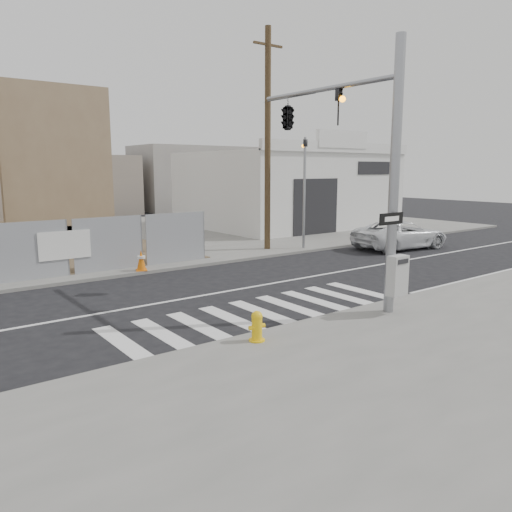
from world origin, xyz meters
TOP-DOWN VIEW (x-y plane):
  - ground at (0.00, 0.00)m, footprint 100.00×100.00m
  - sidewalk_far at (0.00, 14.00)m, footprint 50.00×20.00m
  - signal_pole at (2.49, -2.05)m, footprint 0.96×5.87m
  - far_signal_pole at (8.00, 4.60)m, footprint 0.16×0.20m
  - concrete_wall_right at (-0.50, 14.08)m, footprint 5.50×1.30m
  - auto_shop at (14.00, 12.97)m, footprint 12.00×10.20m
  - utility_pole_right at (6.50, 5.50)m, footprint 1.60×0.28m
  - fire_hydrant at (-1.70, -4.55)m, footprint 0.44×0.44m
  - suv at (12.23, 2.19)m, footprint 5.20×2.84m
  - traffic_cone_d at (-0.49, 4.22)m, footprint 0.52×0.52m

SIDE VIEW (x-z plane):
  - ground at x=0.00m, z-range 0.00..0.00m
  - sidewalk_far at x=0.00m, z-range 0.00..0.12m
  - fire_hydrant at x=-1.70m, z-range 0.12..0.80m
  - traffic_cone_d at x=-0.49m, z-range 0.11..0.90m
  - suv at x=12.23m, z-range 0.00..1.38m
  - auto_shop at x=14.00m, z-range -0.44..5.51m
  - concrete_wall_right at x=-0.50m, z-range -0.62..7.38m
  - far_signal_pole at x=8.00m, z-range 0.68..6.28m
  - signal_pole at x=2.49m, z-range 1.28..8.28m
  - utility_pole_right at x=6.50m, z-range 0.20..10.20m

